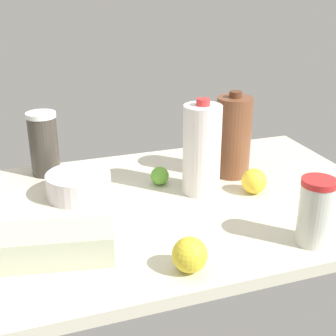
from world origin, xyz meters
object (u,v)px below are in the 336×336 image
chocolate_milk_jug (233,137)px  shaker_bottle (44,144)px  lime_near_front (160,176)px  lemon_loose (190,255)px  mixing_bowl (79,185)px  tumbler_cup (315,212)px  milk_jug (202,149)px  lemon_beside_bowl (254,181)px  egg_carton (37,246)px

chocolate_milk_jug → shaker_bottle: size_ratio=1.33×
lime_near_front → lemon_loose: 43.21cm
lemon_loose → mixing_bowl: bearing=-69.4°
tumbler_cup → shaker_bottle: 80.72cm
milk_jug → lemon_beside_bowl: (-13.68, 5.68, -9.04)cm
lemon_beside_bowl → milk_jug: bearing=-22.5°
egg_carton → lemon_loose: 32.51cm
milk_jug → chocolate_milk_jug: size_ratio=1.04×
shaker_bottle → lemon_beside_bowl: 63.11cm
mixing_bowl → shaker_bottle: shaker_bottle is taller
mixing_bowl → chocolate_milk_jug: (-46.40, 0.22, 8.80)cm
lemon_loose → milk_jug: bearing=-116.1°
lime_near_front → lemon_loose: size_ratio=0.71×
lemon_beside_bowl → lemon_loose: lemon_loose is taller
chocolate_milk_jug → egg_carton: chocolate_milk_jug is taller
shaker_bottle → lemon_beside_bowl: shaker_bottle is taller
milk_jug → lemon_beside_bowl: size_ratio=3.77×
chocolate_milk_jug → lemon_loose: (30.36, 42.48, -8.37)cm
lemon_loose → chocolate_milk_jug: bearing=-125.5°
milk_jug → tumbler_cup: size_ratio=1.69×
tumbler_cup → lemon_beside_bowl: bearing=-90.2°
milk_jug → lemon_loose: bearing=63.9°
mixing_bowl → shaker_bottle: (7.05, -18.73, 6.40)cm
lemon_beside_bowl → chocolate_milk_jug: bearing=-89.4°
milk_jug → lemon_beside_bowl: 17.35cm
milk_jug → mixing_bowl: (32.85, -8.35, -9.28)cm
milk_jug → lime_near_front: 15.98cm
lemon_beside_bowl → lemon_loose: (30.49, 28.67, 0.19)cm
tumbler_cup → mixing_bowl: tumbler_cup is taller
lemon_beside_bowl → lemon_loose: 41.85cm
mixing_bowl → chocolate_milk_jug: 47.23cm
lemon_beside_bowl → lime_near_front: (23.14, -13.90, -0.88)cm
mixing_bowl → shaker_bottle: bearing=-69.4°
chocolate_milk_jug → egg_carton: (59.71, 28.51, -8.64)cm
egg_carton → shaker_bottle: size_ratio=1.68×
mixing_bowl → chocolate_milk_jug: bearing=179.7°
lime_near_front → lemon_loose: (7.35, 42.57, 1.07)cm
egg_carton → lemon_beside_bowl: 61.62cm
milk_jug → chocolate_milk_jug: 15.81cm
chocolate_milk_jug → lime_near_front: 24.87cm
tumbler_cup → shaker_bottle: bearing=-48.5°
milk_jug → shaker_bottle: (39.91, -27.09, -2.88)cm
egg_carton → shaker_bottle: bearing=-86.9°
milk_jug → egg_carton: 51.27cm
chocolate_milk_jug → lime_near_front: size_ratio=4.82×
lemon_loose → shaker_bottle: bearing=-69.4°
mixing_bowl → lemon_loose: (-16.04, 42.70, 0.43)cm
tumbler_cup → lemon_loose: 30.72cm
egg_carton → lime_near_front: (-36.70, -28.60, -0.80)cm
mixing_bowl → lemon_beside_bowl: size_ratio=2.49×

